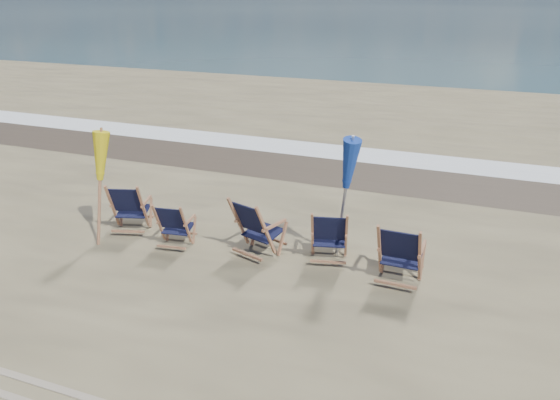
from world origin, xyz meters
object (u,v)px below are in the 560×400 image
at_px(beach_chair_2, 266,233).
at_px(beach_chair_4, 419,259).
at_px(umbrella_blue, 345,166).
at_px(beach_chair_0, 143,209).
at_px(beach_chair_3, 346,238).
at_px(umbrella_yellow, 95,162).
at_px(beach_chair_1, 186,227).

bearing_deg(beach_chair_2, beach_chair_4, -162.08).
xyz_separation_m(beach_chair_4, umbrella_blue, (-1.35, 0.57, 1.14)).
distance_m(beach_chair_0, beach_chair_4, 5.06).
distance_m(beach_chair_4, umbrella_blue, 1.86).
bearing_deg(beach_chair_2, beach_chair_0, 12.74).
height_order(beach_chair_0, beach_chair_4, beach_chair_4).
relative_size(beach_chair_3, beach_chair_4, 0.91).
height_order(umbrella_yellow, umbrella_blue, umbrella_blue).
height_order(beach_chair_2, beach_chair_3, beach_chair_2).
bearing_deg(beach_chair_4, beach_chair_3, -16.69).
bearing_deg(umbrella_yellow, beach_chair_1, 8.63).
bearing_deg(beach_chair_3, umbrella_blue, -68.55).
relative_size(beach_chair_3, umbrella_yellow, 0.49).
height_order(beach_chair_1, umbrella_yellow, umbrella_yellow).
height_order(beach_chair_1, beach_chair_4, beach_chair_4).
distance_m(beach_chair_0, umbrella_yellow, 1.25).
relative_size(beach_chair_0, umbrella_yellow, 0.51).
bearing_deg(umbrella_yellow, beach_chair_2, 5.95).
xyz_separation_m(beach_chair_0, umbrella_yellow, (-0.49, -0.55, 1.01)).
bearing_deg(beach_chair_2, beach_chair_1, 20.97).
xyz_separation_m(beach_chair_3, umbrella_yellow, (-4.31, -0.72, 1.03)).
height_order(beach_chair_0, beach_chair_2, beach_chair_2).
bearing_deg(umbrella_blue, beach_chair_4, -22.73).
xyz_separation_m(beach_chair_0, beach_chair_3, (3.82, 0.18, -0.02)).
bearing_deg(umbrella_blue, umbrella_yellow, -168.12).
distance_m(beach_chair_2, umbrella_blue, 1.72).
distance_m(beach_chair_0, beach_chair_3, 3.83).
xyz_separation_m(umbrella_yellow, umbrella_blue, (4.20, 0.88, 0.16)).
xyz_separation_m(beach_chair_3, umbrella_blue, (-0.11, 0.16, 1.19)).
xyz_separation_m(beach_chair_2, beach_chair_3, (1.27, 0.41, -0.05)).
distance_m(beach_chair_3, beach_chair_4, 1.30).
bearing_deg(beach_chair_4, umbrella_blue, -21.27).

